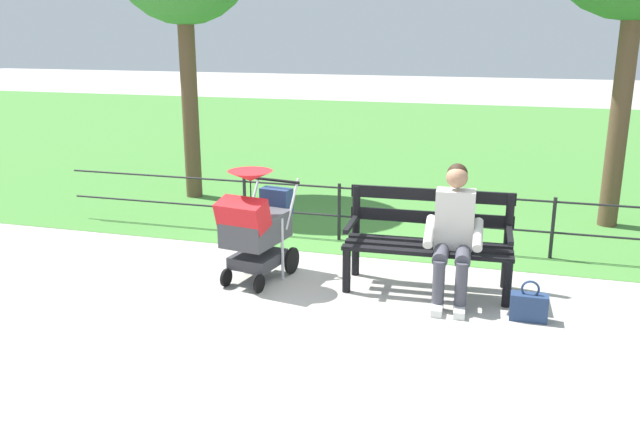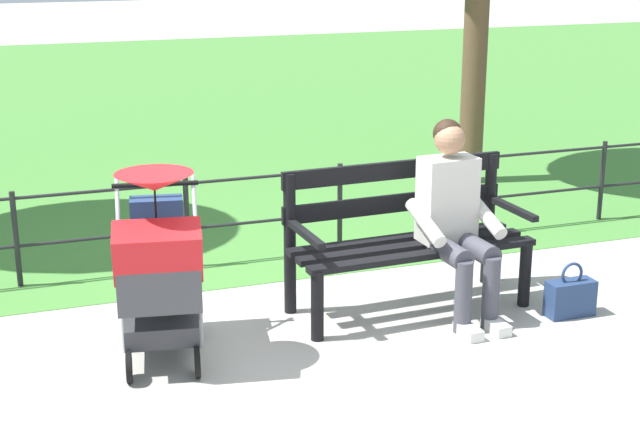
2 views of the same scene
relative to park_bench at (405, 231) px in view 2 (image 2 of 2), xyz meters
The scene contains 7 objects.
ground_plane 0.81m from the park_bench, 10.80° to the left, with size 60.00×60.00×0.00m, color #ADA89E.
grass_lawn 8.72m from the park_bench, 86.03° to the right, with size 40.00×16.00×0.01m, color #478438.
park_bench is the anchor object (origin of this frame).
person_on_bench 0.37m from the park_bench, 138.33° to the left, with size 0.55×0.74×1.28m.
stroller 1.71m from the park_bench, ahead, with size 0.64×0.95×1.15m.
handbag 1.17m from the park_bench, 150.62° to the left, with size 0.32×0.14×0.37m.
park_fence 1.23m from the park_bench, 84.92° to the right, with size 8.52×0.04×0.70m.
Camera 2 is at (1.92, 5.31, 2.43)m, focal length 53.05 mm.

